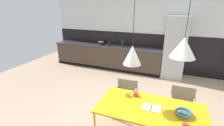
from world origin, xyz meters
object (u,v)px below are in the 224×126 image
Objects in this scene: bottle_oil_tall at (122,44)px; armchair_corner_seat at (182,101)px; mug_wide_latte at (136,94)px; mug_tall_blue at (127,94)px; pendant_lamp_over_table_far at (183,48)px; refrigerator_column at (175,48)px; bottle_wine_green at (109,44)px; open_book at (151,108)px; dining_table at (150,110)px; fruit_bowl at (184,113)px; cooking_pot at (101,43)px; armchair_far_side at (126,92)px; pendant_lamp_over_table_near at (132,55)px.

armchair_corner_seat is at bearing -48.79° from bottle_oil_tall.
armchair_corner_seat is 1.04m from mug_wide_latte.
pendant_lamp_over_table_far reaches higher than mug_tall_blue.
refrigerator_column is 2.44m from armchair_corner_seat.
bottle_oil_tall is 3.75m from pendant_lamp_over_table_far.
mug_wide_latte is 0.51× the size of bottle_wine_green.
bottle_wine_green reaches higher than open_book.
bottle_oil_tall is (-1.49, 3.12, 0.29)m from dining_table.
open_book is 0.42m from mug_wide_latte.
mug_tall_blue reaches higher than fruit_bowl.
mug_wide_latte is 1.25m from pendant_lamp_over_table_far.
cooking_pot is (-2.09, 2.96, 0.15)m from mug_wide_latte.
open_book is at bearing 126.39° from armchair_far_side.
armchair_far_side is at bearing -59.12° from bottle_wine_green.
armchair_far_side is 0.71m from mug_tall_blue.
armchair_corner_seat reaches higher than open_book.
armchair_far_side is at bearing -0.27° from armchair_corner_seat.
armchair_corner_seat is 0.64× the size of pendant_lamp_over_table_near.
armchair_far_side is (-0.65, 0.81, -0.23)m from dining_table.
armchair_corner_seat is at bearing 78.09° from pendant_lamp_over_table_far.
armchair_far_side is at bearing 107.42° from mug_tall_blue.
bottle_wine_green is (-1.37, 2.29, 0.50)m from armchair_far_side.
refrigerator_column is at bearing 93.87° from fruit_bowl.
bottle_wine_green is (-2.29, -0.08, -0.04)m from refrigerator_column.
dining_table is at bearing -64.41° from bottle_oil_tall.
pendant_lamp_over_table_near is at bearing 177.72° from fruit_bowl.
bottle_wine_green is 0.23× the size of pendant_lamp_over_table_far.
pendant_lamp_over_table_near reaches higher than open_book.
pendant_lamp_over_table_far is (0.33, -0.05, 1.05)m from open_book.
armchair_corner_seat is at bearing 42.00° from pendant_lamp_over_table_near.
mug_tall_blue is 3.10m from bottle_oil_tall.
open_book is 4.03m from cooking_pot.
pendant_lamp_over_table_near is (1.67, -3.08, 0.64)m from bottle_wine_green.
mug_tall_blue is (-0.47, 0.20, 0.04)m from open_book.
bottle_wine_green reaches higher than dining_table.
cooking_pot reaches higher than armchair_corner_seat.
mug_wide_latte reaches higher than armchair_corner_seat.
bottle_wine_green reaches higher than mug_tall_blue.
open_book is (0.66, -0.81, 0.28)m from armchair_far_side.
pendant_lamp_over_table_near is at bearing -69.68° from bottle_oil_tall.
refrigerator_column is at bearing 85.29° from open_book.
bottle_oil_tall is at bearing 122.41° from fruit_bowl.
refrigerator_column is 16.89× the size of mug_wide_latte.
dining_table is 7.75× the size of cooking_pot.
pendant_lamp_over_table_far is at bearing -8.91° from open_book.
cooking_pot is at bearing 122.65° from pendant_lamp_over_table_near.
armchair_far_side is 1.41m from pendant_lamp_over_table_near.
bottle_wine_green is at bearing 120.96° from mug_wide_latte.
mug_tall_blue reaches higher than armchair_far_side.
dining_table is 1.15m from pendant_lamp_over_table_far.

